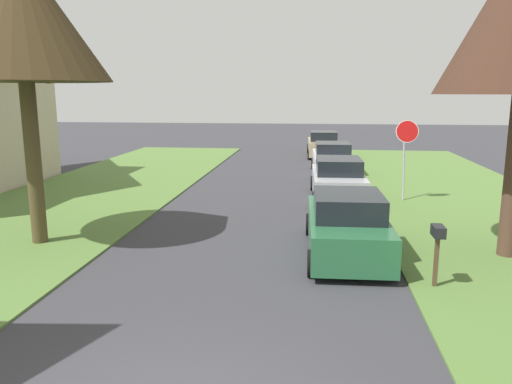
% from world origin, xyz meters
% --- Properties ---
extents(stop_sign_far, '(0.81, 0.64, 2.93)m').
position_xyz_m(stop_sign_far, '(4.89, 13.56, 2.16)').
color(stop_sign_far, '#9EA0A5').
rests_on(stop_sign_far, grass_verge_right).
extents(street_tree_left_mid_a, '(4.21, 4.21, 7.36)m').
position_xyz_m(street_tree_left_mid_a, '(-5.58, 7.02, 5.77)').
color(street_tree_left_mid_a, '#4D4025').
rests_on(street_tree_left_mid_a, grass_verge_left).
extents(parked_sedan_green, '(2.05, 4.45, 1.57)m').
position_xyz_m(parked_sedan_green, '(2.43, 7.04, 0.72)').
color(parked_sedan_green, '#28663D').
rests_on(parked_sedan_green, ground).
extents(parked_sedan_silver, '(2.05, 4.45, 1.57)m').
position_xyz_m(parked_sedan_silver, '(2.50, 13.61, 0.72)').
color(parked_sedan_silver, '#BCBCC1').
rests_on(parked_sedan_silver, ground).
extents(parked_sedan_white, '(2.05, 4.45, 1.57)m').
position_xyz_m(parked_sedan_white, '(2.48, 19.47, 0.72)').
color(parked_sedan_white, white).
rests_on(parked_sedan_white, ground).
extents(parked_sedan_tan, '(2.05, 4.45, 1.57)m').
position_xyz_m(parked_sedan_tan, '(2.14, 26.57, 0.72)').
color(parked_sedan_tan, tan).
rests_on(parked_sedan_tan, ground).
extents(curbside_mailbox, '(0.22, 0.44, 1.27)m').
position_xyz_m(curbside_mailbox, '(4.11, 5.03, 1.06)').
color(curbside_mailbox, brown).
rests_on(curbside_mailbox, grass_verge_right).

